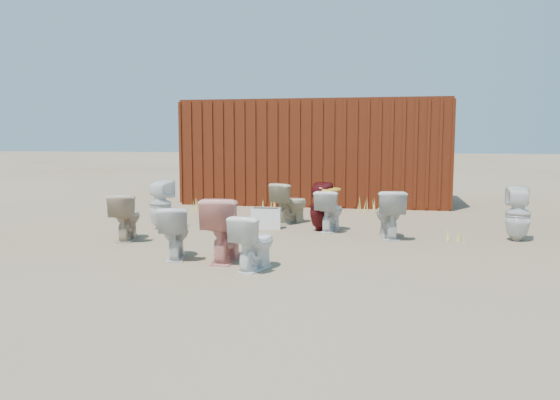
% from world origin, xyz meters
% --- Properties ---
extents(ground, '(100.00, 100.00, 0.00)m').
position_xyz_m(ground, '(0.00, 0.00, 0.00)').
color(ground, brown).
rests_on(ground, ground).
extents(shipping_container, '(6.00, 2.40, 2.40)m').
position_xyz_m(shipping_container, '(0.00, 5.20, 1.20)').
color(shipping_container, '#4D1A0C').
rests_on(shipping_container, ground).
extents(toilet_front_a, '(0.55, 0.74, 0.67)m').
position_xyz_m(toilet_front_a, '(-0.98, -1.39, 0.34)').
color(toilet_front_a, silver).
rests_on(toilet_front_a, ground).
extents(toilet_front_pink, '(0.47, 0.80, 0.81)m').
position_xyz_m(toilet_front_pink, '(-0.30, -1.41, 0.40)').
color(toilet_front_pink, pink).
rests_on(toilet_front_pink, ground).
extents(toilet_front_c, '(0.53, 0.71, 0.65)m').
position_xyz_m(toilet_front_c, '(0.16, -1.79, 0.33)').
color(toilet_front_c, white).
rests_on(toilet_front_c, ground).
extents(toilet_front_maroon, '(0.40, 0.41, 0.80)m').
position_xyz_m(toilet_front_maroon, '(0.60, 1.04, 0.40)').
color(toilet_front_maroon, '#520E11').
rests_on(toilet_front_maroon, ground).
extents(toilet_front_e, '(0.54, 0.79, 0.75)m').
position_xyz_m(toilet_front_e, '(1.71, 0.59, 0.37)').
color(toilet_front_e, silver).
rests_on(toilet_front_e, ground).
extents(toilet_back_a, '(0.45, 0.45, 0.83)m').
position_xyz_m(toilet_back_a, '(-2.09, 0.72, 0.42)').
color(toilet_back_a, white).
rests_on(toilet_back_a, ground).
extents(toilet_back_beige_left, '(0.55, 0.77, 0.71)m').
position_xyz_m(toilet_back_beige_left, '(-2.18, -0.35, 0.35)').
color(toilet_back_beige_left, '#C5AC90').
rests_on(toilet_back_beige_left, ground).
extents(toilet_back_beige_right, '(0.74, 0.82, 0.73)m').
position_xyz_m(toilet_back_beige_right, '(-0.04, 1.76, 0.37)').
color(toilet_back_beige_right, '#C0B28C').
rests_on(toilet_back_beige_right, ground).
extents(toilet_back_yellowlid, '(0.50, 0.72, 0.68)m').
position_xyz_m(toilet_back_yellowlid, '(0.75, 1.06, 0.34)').
color(toilet_back_yellowlid, white).
rests_on(toilet_back_yellowlid, ground).
extents(toilet_back_e, '(0.40, 0.41, 0.81)m').
position_xyz_m(toilet_back_e, '(3.60, 0.73, 0.41)').
color(toilet_back_e, white).
rests_on(toilet_back_e, ground).
extents(yellow_lid, '(0.34, 0.43, 0.02)m').
position_xyz_m(yellow_lid, '(0.75, 1.06, 0.69)').
color(yellow_lid, gold).
rests_on(yellow_lid, toilet_back_yellowlid).
extents(loose_tank, '(0.52, 0.25, 0.35)m').
position_xyz_m(loose_tank, '(-0.34, 1.09, 0.17)').
color(loose_tank, white).
rests_on(loose_tank, ground).
extents(loose_lid_near, '(0.50, 0.58, 0.02)m').
position_xyz_m(loose_lid_near, '(-0.26, 3.46, 0.01)').
color(loose_lid_near, '#C5AB8E').
rests_on(loose_lid_near, ground).
extents(loose_lid_far, '(0.57, 0.59, 0.02)m').
position_xyz_m(loose_lid_far, '(-1.36, 1.61, 0.01)').
color(loose_lid_far, beige).
rests_on(loose_lid_far, ground).
extents(weed_clump_a, '(0.36, 0.36, 0.27)m').
position_xyz_m(weed_clump_a, '(-2.14, 2.78, 0.14)').
color(weed_clump_a, '#CBC751').
rests_on(weed_clump_a, ground).
extents(weed_clump_b, '(0.32, 0.32, 0.25)m').
position_xyz_m(weed_clump_b, '(0.39, 2.24, 0.13)').
color(weed_clump_b, '#CBC751').
rests_on(weed_clump_b, ground).
extents(weed_clump_c, '(0.36, 0.36, 0.36)m').
position_xyz_m(weed_clump_c, '(1.73, 2.71, 0.18)').
color(weed_clump_c, '#CBC751').
rests_on(weed_clump_c, ground).
extents(weed_clump_d, '(0.30, 0.30, 0.28)m').
position_xyz_m(weed_clump_d, '(-0.79, 3.30, 0.14)').
color(weed_clump_d, '#CBC751').
rests_on(weed_clump_d, ground).
extents(weed_clump_e, '(0.34, 0.34, 0.30)m').
position_xyz_m(weed_clump_e, '(1.26, 3.43, 0.15)').
color(weed_clump_e, '#CBC751').
rests_on(weed_clump_e, ground).
extents(weed_clump_f, '(0.28, 0.28, 0.24)m').
position_xyz_m(weed_clump_f, '(2.72, 0.50, 0.12)').
color(weed_clump_f, '#CBC751').
rests_on(weed_clump_f, ground).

